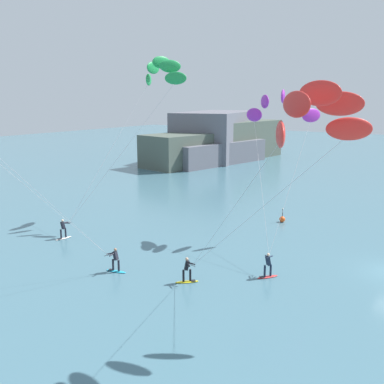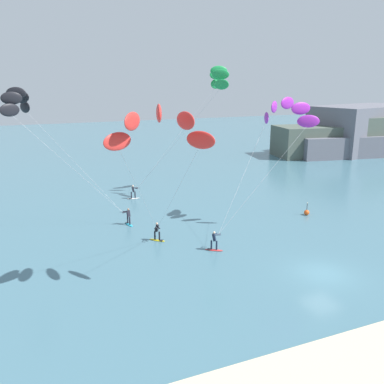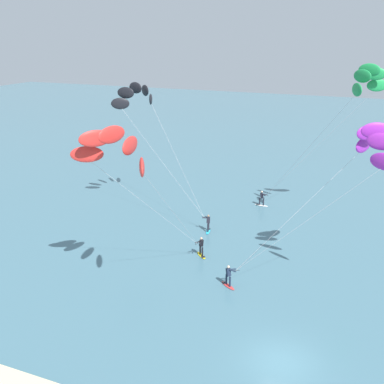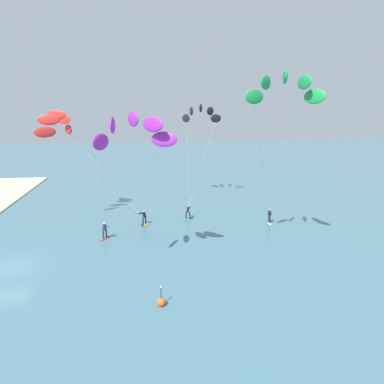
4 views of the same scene
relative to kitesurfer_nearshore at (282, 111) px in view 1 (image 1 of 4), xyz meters
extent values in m
ellipsoid|color=red|center=(-8.44, -3.10, -10.49)|extent=(1.43, 1.16, 0.08)
cube|color=black|center=(-8.78, -2.86, -10.44)|extent=(0.40, 0.40, 0.02)
cylinder|color=#192338|center=(-8.26, -3.23, -10.06)|extent=(0.14, 0.14, 0.78)
cylinder|color=#192338|center=(-8.62, -2.97, -10.06)|extent=(0.14, 0.14, 0.78)
cube|color=#192338|center=(-8.44, -3.10, -9.37)|extent=(0.43, 0.43, 0.63)
sphere|color=beige|center=(-8.44, -3.10, -8.95)|extent=(0.20, 0.20, 0.20)
cylinder|color=black|center=(-7.93, -2.91, -9.22)|extent=(0.53, 0.22, 0.03)
cylinder|color=#192338|center=(-8.22, -2.90, -9.19)|extent=(0.51, 0.47, 0.15)
cylinder|color=#192338|center=(-8.15, -3.11, -9.19)|extent=(0.60, 0.11, 0.15)
ellipsoid|color=purple|center=(1.10, -2.01, -0.35)|extent=(1.93, 1.12, 1.10)
ellipsoid|color=purple|center=(0.81, -1.23, 0.72)|extent=(1.99, 0.40, 1.10)
ellipsoid|color=purple|center=(0.32, 0.12, 1.13)|extent=(1.96, 0.98, 1.10)
ellipsoid|color=purple|center=(-0.17, 1.46, 0.72)|extent=(1.67, 1.57, 1.10)
ellipsoid|color=purple|center=(-0.46, 2.25, -0.35)|extent=(1.12, 1.93, 1.10)
cylinder|color=#B2B2B7|center=(-3.41, -2.46, -4.93)|extent=(9.04, 0.91, 8.59)
cylinder|color=#B2B2B7|center=(-4.19, -0.33, -4.93)|extent=(7.48, 5.18, 8.59)
ellipsoid|color=#23ADD1|center=(-13.39, 5.78, -10.49)|extent=(0.67, 1.54, 0.08)
cube|color=black|center=(-13.48, 6.19, -10.44)|extent=(0.34, 0.34, 0.02)
cylinder|color=black|center=(-13.34, 5.57, -10.06)|extent=(0.14, 0.14, 0.78)
cylinder|color=black|center=(-13.44, 6.00, -10.06)|extent=(0.14, 0.14, 0.78)
cube|color=black|center=(-13.39, 5.78, -9.37)|extent=(0.36, 0.38, 0.63)
sphere|color=#9E7051|center=(-13.39, 5.78, -8.95)|extent=(0.20, 0.20, 0.20)
cylinder|color=black|center=(-13.91, 5.96, -9.22)|extent=(0.53, 0.21, 0.03)
cylinder|color=black|center=(-13.68, 5.77, -9.19)|extent=(0.61, 0.12, 0.15)
cylinder|color=black|center=(-13.61, 5.98, -9.19)|extent=(0.52, 0.46, 0.15)
cylinder|color=#B2B2B7|center=(-17.77, 8.34, -4.41)|extent=(7.74, 4.77, 9.63)
cylinder|color=#B2B2B7|center=(-18.42, 6.43, -4.41)|extent=(9.03, 0.96, 9.63)
ellipsoid|color=yellow|center=(-12.11, 0.80, -10.49)|extent=(1.32, 1.31, 0.08)
cube|color=black|center=(-11.82, 0.51, -10.44)|extent=(0.40, 0.40, 0.02)
cylinder|color=black|center=(-12.27, 0.96, -10.06)|extent=(0.14, 0.14, 0.78)
cylinder|color=black|center=(-11.95, 0.65, -10.06)|extent=(0.14, 0.14, 0.78)
cube|color=black|center=(-12.11, 0.80, -9.37)|extent=(0.44, 0.44, 0.63)
sphere|color=tan|center=(-12.11, 0.80, -8.95)|extent=(0.20, 0.20, 0.20)
cylinder|color=black|center=(-12.26, 0.27, -9.22)|extent=(0.18, 0.54, 0.03)
cylinder|color=black|center=(-12.08, 0.51, -9.19)|extent=(0.15, 0.61, 0.15)
cylinder|color=black|center=(-12.29, 0.57, -9.19)|extent=(0.44, 0.53, 0.15)
ellipsoid|color=red|center=(-17.03, -7.33, -0.40)|extent=(2.06, 1.34, 1.10)
ellipsoid|color=red|center=(-16.14, -7.58, 0.78)|extent=(1.60, 1.91, 1.10)
ellipsoid|color=red|center=(-14.62, -8.02, 1.24)|extent=(0.90, 2.18, 1.10)
ellipsoid|color=red|center=(-13.10, -8.45, 0.78)|extent=(0.57, 2.20, 1.10)
ellipsoid|color=red|center=(-12.21, -8.70, -0.40)|extent=(1.34, 2.06, 1.10)
cylinder|color=#B2B2B7|center=(-14.65, -3.53, -4.96)|extent=(4.79, 7.62, 8.54)
cylinder|color=#B2B2B7|center=(-12.23, -4.22, -4.96)|extent=(0.07, 8.99, 8.54)
ellipsoid|color=white|center=(-10.61, 14.50, -10.49)|extent=(1.53, 0.53, 0.08)
cube|color=black|center=(-11.02, 14.55, -10.44)|extent=(0.31, 0.32, 0.02)
cylinder|color=black|center=(-10.39, 14.48, -10.06)|extent=(0.14, 0.14, 0.78)
cylinder|color=black|center=(-10.83, 14.53, -10.06)|extent=(0.14, 0.14, 0.78)
cube|color=black|center=(-10.61, 14.50, -9.37)|extent=(0.35, 0.33, 0.63)
sphere|color=beige|center=(-10.61, 14.50, -8.95)|extent=(0.20, 0.20, 0.20)
cylinder|color=black|center=(-10.09, 14.33, -9.22)|extent=(0.53, 0.20, 0.03)
cylinder|color=black|center=(-10.31, 14.52, -9.19)|extent=(0.61, 0.13, 0.15)
cylinder|color=black|center=(-10.38, 14.31, -9.19)|extent=(0.52, 0.46, 0.15)
ellipsoid|color=#1E9347|center=(-1.77, 9.27, 2.69)|extent=(1.16, 1.87, 1.10)
ellipsoid|color=#1E9347|center=(-1.52, 10.05, 3.73)|extent=(1.67, 1.50, 1.10)
ellipsoid|color=#1E9347|center=(-1.08, 11.38, 4.14)|extent=(1.93, 0.90, 1.10)
ellipsoid|color=#1E9347|center=(-0.65, 12.71, 3.73)|extent=(1.95, 0.47, 1.10)
ellipsoid|color=#1E9347|center=(-0.39, 13.49, 2.69)|extent=(1.87, 1.16, 1.10)
cylinder|color=#B2B2B7|center=(-5.93, 11.80, -3.41)|extent=(8.33, 5.08, 11.62)
cylinder|color=#B2B2B7|center=(-5.24, 13.91, -3.41)|extent=(9.71, 0.86, 11.62)
sphere|color=#EA5119|center=(4.56, 1.51, -10.25)|extent=(0.56, 0.56, 0.56)
cylinder|color=#262628|center=(4.56, 1.51, -9.62)|extent=(0.06, 0.06, 0.70)
sphere|color=#F2F2CC|center=(4.56, 1.51, -9.21)|extent=(0.12, 0.12, 0.12)
cube|color=#4C564C|center=(30.17, 29.47, -7.77)|extent=(19.52, 10.63, 5.52)
cube|color=slate|center=(34.24, 29.35, -8.59)|extent=(22.13, 15.02, 3.87)
cube|color=#4C564C|center=(43.88, 28.43, -6.97)|extent=(18.05, 12.30, 7.12)
cube|color=slate|center=(40.85, 30.99, -6.09)|extent=(23.74, 15.33, 8.88)
camera|label=1|loc=(-33.99, -14.70, 1.07)|focal=41.92mm
camera|label=2|loc=(-22.40, -31.59, 3.13)|focal=38.49mm
camera|label=3|loc=(1.15, -32.89, 7.31)|focal=44.87mm
camera|label=4|loc=(24.88, 0.38, 1.61)|focal=32.89mm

